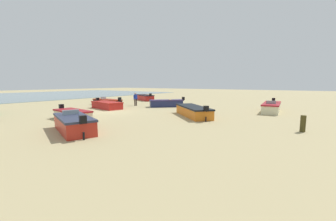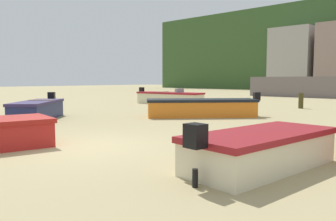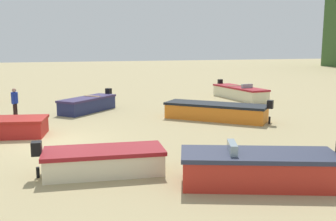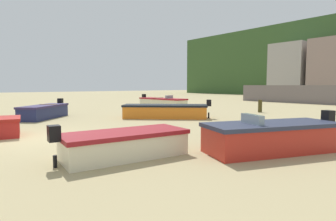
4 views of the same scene
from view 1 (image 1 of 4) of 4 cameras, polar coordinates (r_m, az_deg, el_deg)
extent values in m
plane|color=tan|center=(21.56, -15.46, -0.34)|extent=(160.00, 160.00, 0.00)
cube|color=red|center=(13.44, -23.93, -3.55)|extent=(2.86, 4.38, 0.79)
cube|color=#2B3147|center=(13.37, -24.03, -1.64)|extent=(2.97, 4.50, 0.12)
cube|color=black|center=(11.17, -21.86, -2.25)|extent=(0.40, 0.38, 0.40)
cylinder|color=black|center=(11.33, -21.66, -6.40)|extent=(0.13, 0.13, 0.39)
cube|color=#8C9EA8|center=(14.04, -24.64, -0.44)|extent=(0.91, 0.51, 0.28)
cube|color=navy|center=(25.16, -0.48, 1.81)|extent=(3.56, 3.56, 0.71)
cube|color=#312854|center=(25.12, -0.48, 2.76)|extent=(3.68, 3.69, 0.12)
cube|color=black|center=(25.56, 4.13, 3.22)|extent=(0.42, 0.42, 0.40)
cylinder|color=black|center=(25.63, 4.11, 1.49)|extent=(0.14, 0.14, 0.36)
cube|color=#9D754E|center=(25.20, 0.59, 2.89)|extent=(0.91, 0.91, 0.08)
cube|color=beige|center=(17.88, -24.20, -1.25)|extent=(1.77, 3.58, 0.63)
cube|color=maroon|center=(17.83, -24.26, -0.07)|extent=(1.86, 3.69, 0.12)
cube|color=black|center=(19.54, -26.68, 0.93)|extent=(0.35, 0.31, 0.40)
cylinder|color=black|center=(19.63, -26.56, -1.13)|extent=(0.11, 0.11, 0.31)
cube|color=black|center=(28.55, -15.96, 2.09)|extent=(1.29, 4.41, 0.62)
cube|color=maroon|center=(28.52, -15.98, 2.84)|extent=(1.37, 4.52, 0.12)
cube|color=black|center=(26.69, -12.83, 3.03)|extent=(0.33, 0.29, 0.40)
cylinder|color=black|center=(26.75, -12.79, 1.52)|extent=(0.10, 0.10, 0.31)
cube|color=#8C9EA8|center=(29.11, -16.94, 3.28)|extent=(0.70, 0.22, 0.28)
cube|color=orange|center=(18.16, 6.72, -0.37)|extent=(4.57, 4.78, 0.73)
cube|color=black|center=(18.10, 6.74, 0.96)|extent=(4.70, 4.91, 0.12)
cube|color=black|center=(15.55, 10.19, 0.51)|extent=(0.43, 0.42, 0.40)
cylinder|color=black|center=(15.66, 10.12, -2.34)|extent=(0.14, 0.14, 0.36)
cube|color=beige|center=(23.08, 25.99, 0.61)|extent=(5.20, 1.80, 0.75)
cube|color=maroon|center=(23.04, 26.05, 1.69)|extent=(5.30, 1.88, 0.12)
cube|color=black|center=(25.74, 26.45, 2.59)|extent=(0.31, 0.34, 0.40)
cylinder|color=black|center=(25.81, 26.34, 0.81)|extent=(0.11, 0.11, 0.38)
cube|color=#8C9EA8|center=(22.13, 25.94, 2.01)|extent=(0.27, 0.84, 0.28)
cube|color=#8C6A4B|center=(23.67, 26.15, 1.94)|extent=(0.34, 1.19, 0.08)
cube|color=red|center=(24.35, -16.08, 1.25)|extent=(2.42, 4.22, 0.64)
cube|color=#A01C16|center=(24.32, -16.11, 2.15)|extent=(2.52, 4.33, 0.12)
cube|color=black|center=(26.22, -18.36, 2.82)|extent=(0.37, 0.34, 0.40)
cylinder|color=black|center=(26.29, -18.30, 1.25)|extent=(0.12, 0.12, 0.32)
cube|color=red|center=(34.91, -6.24, 3.38)|extent=(3.41, 4.61, 0.79)
cube|color=black|center=(34.89, -6.25, 4.13)|extent=(3.53, 4.74, 0.12)
cube|color=black|center=(32.64, -4.74, 4.24)|extent=(0.42, 0.40, 0.40)
cylinder|color=black|center=(32.69, -4.72, 2.79)|extent=(0.14, 0.14, 0.40)
cube|color=olive|center=(34.36, -5.92, 4.17)|extent=(1.19, 0.80, 0.08)
cylinder|color=#40391A|center=(14.48, 32.45, -2.99)|extent=(0.29, 0.29, 0.96)
cylinder|color=black|center=(26.65, -8.88, 2.15)|extent=(0.18, 0.18, 0.82)
cylinder|color=black|center=(26.75, -8.50, 2.17)|extent=(0.18, 0.18, 0.82)
cylinder|color=#1C34A2|center=(26.64, -8.72, 3.66)|extent=(0.43, 0.43, 0.58)
cylinder|color=#1C34A2|center=(26.54, -9.13, 3.55)|extent=(0.11, 0.11, 0.54)
cylinder|color=#1C34A2|center=(26.76, -8.31, 3.60)|extent=(0.11, 0.11, 0.54)
sphere|color=tan|center=(26.62, -8.74, 4.52)|extent=(0.28, 0.28, 0.22)
camera|label=2|loc=(22.21, -40.16, 3.05)|focal=36.40mm
camera|label=3|loc=(16.98, -63.25, 6.69)|focal=41.64mm
camera|label=4|loc=(19.25, -48.70, 2.67)|focal=29.59mm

